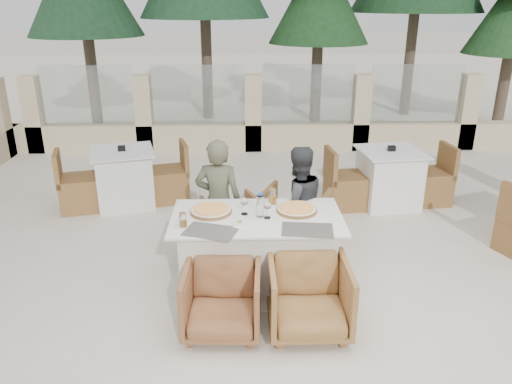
{
  "coord_description": "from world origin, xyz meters",
  "views": [
    {
      "loc": [
        -0.21,
        -4.29,
        2.67
      ],
      "look_at": [
        -0.08,
        0.26,
        0.9
      ],
      "focal_mm": 35.0,
      "sensor_mm": 36.0,
      "label": 1
    }
  ],
  "objects_px": {
    "armchair_near_right": "(309,297)",
    "diner_right": "(297,205)",
    "wine_glass_centre": "(244,205)",
    "olive_dish": "(239,223)",
    "bg_table_b": "(389,178)",
    "armchair_far_left": "(233,222)",
    "diner_left": "(219,202)",
    "wine_glass_near": "(267,209)",
    "dining_table": "(257,253)",
    "water_bottle": "(260,204)",
    "beer_glass_left": "(183,220)",
    "pizza_right": "(297,209)",
    "armchair_far_right": "(293,219)",
    "bg_table_a": "(125,178)",
    "beer_glass_right": "(272,196)",
    "armchair_near_left": "(222,300)",
    "pizza_left": "(211,210)"
  },
  "relations": [
    {
      "from": "water_bottle",
      "to": "pizza_right",
      "type": "bearing_deg",
      "value": 16.61
    },
    {
      "from": "wine_glass_near",
      "to": "bg_table_a",
      "type": "distance_m",
      "value": 2.94
    },
    {
      "from": "water_bottle",
      "to": "bg_table_a",
      "type": "height_order",
      "value": "water_bottle"
    },
    {
      "from": "pizza_right",
      "to": "olive_dish",
      "type": "bearing_deg",
      "value": -151.52
    },
    {
      "from": "armchair_near_right",
      "to": "wine_glass_near",
      "type": "bearing_deg",
      "value": 117.13
    },
    {
      "from": "armchair_far_left",
      "to": "beer_glass_left",
      "type": "bearing_deg",
      "value": 49.34
    },
    {
      "from": "armchair_near_left",
      "to": "pizza_right",
      "type": "bearing_deg",
      "value": 50.53
    },
    {
      "from": "beer_glass_left",
      "to": "bg_table_a",
      "type": "distance_m",
      "value": 2.68
    },
    {
      "from": "diner_left",
      "to": "bg_table_a",
      "type": "height_order",
      "value": "diner_left"
    },
    {
      "from": "diner_left",
      "to": "wine_glass_near",
      "type": "bearing_deg",
      "value": 136.0
    },
    {
      "from": "armchair_near_right",
      "to": "bg_table_b",
      "type": "height_order",
      "value": "bg_table_b"
    },
    {
      "from": "bg_table_b",
      "to": "armchair_far_left",
      "type": "bearing_deg",
      "value": -157.81
    },
    {
      "from": "wine_glass_centre",
      "to": "diner_right",
      "type": "height_order",
      "value": "diner_right"
    },
    {
      "from": "dining_table",
      "to": "water_bottle",
      "type": "distance_m",
      "value": 0.51
    },
    {
      "from": "wine_glass_near",
      "to": "beer_glass_left",
      "type": "xyz_separation_m",
      "value": [
        -0.76,
        -0.16,
        -0.03
      ]
    },
    {
      "from": "armchair_near_left",
      "to": "bg_table_b",
      "type": "bearing_deg",
      "value": 54.58
    },
    {
      "from": "wine_glass_centre",
      "to": "diner_right",
      "type": "distance_m",
      "value": 0.78
    },
    {
      "from": "water_bottle",
      "to": "bg_table_b",
      "type": "bearing_deg",
      "value": 48.87
    },
    {
      "from": "olive_dish",
      "to": "bg_table_b",
      "type": "height_order",
      "value": "olive_dish"
    },
    {
      "from": "beer_glass_left",
      "to": "bg_table_b",
      "type": "relative_size",
      "value": 0.08
    },
    {
      "from": "armchair_near_right",
      "to": "dining_table",
      "type": "bearing_deg",
      "value": 122.1
    },
    {
      "from": "armchair_near_left",
      "to": "armchair_near_right",
      "type": "distance_m",
      "value": 0.73
    },
    {
      "from": "beer_glass_right",
      "to": "armchair_far_right",
      "type": "distance_m",
      "value": 0.82
    },
    {
      "from": "pizza_left",
      "to": "bg_table_a",
      "type": "bearing_deg",
      "value": 121.8
    },
    {
      "from": "diner_right",
      "to": "armchair_far_right",
      "type": "bearing_deg",
      "value": -108.21
    },
    {
      "from": "bg_table_a",
      "to": "bg_table_b",
      "type": "xyz_separation_m",
      "value": [
        3.61,
        -0.11,
        0.0
      ]
    },
    {
      "from": "armchair_far_right",
      "to": "armchair_near_left",
      "type": "distance_m",
      "value": 1.72
    },
    {
      "from": "wine_glass_near",
      "to": "armchair_far_left",
      "type": "distance_m",
      "value": 1.2
    },
    {
      "from": "armchair_far_left",
      "to": "armchair_near_left",
      "type": "height_order",
      "value": "armchair_near_left"
    },
    {
      "from": "beer_glass_right",
      "to": "olive_dish",
      "type": "distance_m",
      "value": 0.6
    },
    {
      "from": "armchair_near_right",
      "to": "beer_glass_left",
      "type": "bearing_deg",
      "value": 156.53
    },
    {
      "from": "dining_table",
      "to": "bg_table_b",
      "type": "bearing_deg",
      "value": 48.45
    },
    {
      "from": "armchair_far_right",
      "to": "bg_table_a",
      "type": "distance_m",
      "value": 2.55
    },
    {
      "from": "armchair_near_right",
      "to": "bg_table_a",
      "type": "distance_m",
      "value": 3.6
    },
    {
      "from": "armchair_near_left",
      "to": "diner_left",
      "type": "bearing_deg",
      "value": 96.11
    },
    {
      "from": "pizza_left",
      "to": "wine_glass_near",
      "type": "distance_m",
      "value": 0.55
    },
    {
      "from": "armchair_far_right",
      "to": "bg_table_a",
      "type": "relative_size",
      "value": 0.45
    },
    {
      "from": "olive_dish",
      "to": "bg_table_b",
      "type": "bearing_deg",
      "value": 48.5
    },
    {
      "from": "pizza_right",
      "to": "wine_glass_centre",
      "type": "distance_m",
      "value": 0.51
    },
    {
      "from": "dining_table",
      "to": "wine_glass_near",
      "type": "distance_m",
      "value": 0.49
    },
    {
      "from": "armchair_far_left",
      "to": "armchair_near_right",
      "type": "xyz_separation_m",
      "value": [
        0.67,
        -1.62,
        0.04
      ]
    },
    {
      "from": "pizza_right",
      "to": "bg_table_b",
      "type": "bearing_deg",
      "value": 53.41
    },
    {
      "from": "bg_table_b",
      "to": "diner_right",
      "type": "bearing_deg",
      "value": -138.96
    },
    {
      "from": "wine_glass_near",
      "to": "olive_dish",
      "type": "relative_size",
      "value": 1.67
    },
    {
      "from": "armchair_near_right",
      "to": "diner_right",
      "type": "xyz_separation_m",
      "value": [
        0.02,
        1.22,
        0.33
      ]
    },
    {
      "from": "diner_right",
      "to": "bg_table_a",
      "type": "relative_size",
      "value": 0.78
    },
    {
      "from": "olive_dish",
      "to": "armchair_far_left",
      "type": "bearing_deg",
      "value": 94.27
    },
    {
      "from": "beer_glass_right",
      "to": "armchair_near_left",
      "type": "distance_m",
      "value": 1.21
    },
    {
      "from": "beer_glass_right",
      "to": "bg_table_b",
      "type": "bearing_deg",
      "value": 46.51
    },
    {
      "from": "olive_dish",
      "to": "diner_left",
      "type": "bearing_deg",
      "value": 105.53
    }
  ]
}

